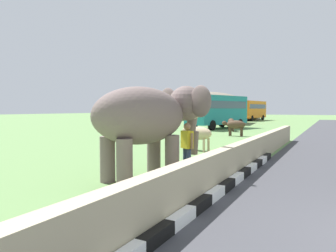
% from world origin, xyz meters
% --- Properties ---
extents(striped_curb, '(16.20, 0.20, 0.24)m').
position_xyz_m(striped_curb, '(-0.35, 4.16, 0.12)').
color(striped_curb, white).
rests_on(striped_curb, ground_plane).
extents(barrier_parapet, '(28.00, 0.36, 1.00)m').
position_xyz_m(barrier_parapet, '(2.00, 4.46, 0.50)').
color(barrier_parapet, tan).
rests_on(barrier_parapet, ground_plane).
extents(elephant, '(4.06, 3.11, 2.88)m').
position_xyz_m(elephant, '(2.15, 6.64, 1.88)').
color(elephant, '#715E5B').
rests_on(elephant, ground_plane).
extents(person_handler, '(0.41, 0.61, 1.66)m').
position_xyz_m(person_handler, '(3.39, 5.99, 0.93)').
color(person_handler, navy).
rests_on(person_handler, ground_plane).
extents(bus_teal, '(8.49, 4.56, 3.50)m').
position_xyz_m(bus_teal, '(25.70, 12.72, 2.08)').
color(bus_teal, teal).
rests_on(bus_teal, ground_plane).
extents(bus_red, '(9.61, 3.61, 3.50)m').
position_xyz_m(bus_red, '(37.28, 14.69, 2.08)').
color(bus_red, '#B21E1E').
rests_on(bus_red, ground_plane).
extents(bus_orange, '(9.08, 3.59, 3.50)m').
position_xyz_m(bus_orange, '(50.08, 14.84, 2.08)').
color(bus_orange, orange).
rests_on(bus_orange, ground_plane).
extents(cow_near, '(1.04, 1.92, 1.23)m').
position_xyz_m(cow_near, '(8.53, 7.73, 0.87)').
color(cow_near, tan).
rests_on(cow_near, ground_plane).
extents(cow_mid, '(0.61, 1.88, 1.23)m').
position_xyz_m(cow_mid, '(17.64, 8.46, 0.87)').
color(cow_mid, '#473323').
rests_on(cow_mid, ground_plane).
extents(cow_far, '(1.91, 1.10, 1.23)m').
position_xyz_m(cow_far, '(22.33, 10.21, 0.87)').
color(cow_far, '#473323').
rests_on(cow_far, ground_plane).
extents(hill_east, '(26.18, 20.94, 11.28)m').
position_xyz_m(hill_east, '(55.00, 25.02, 0.00)').
color(hill_east, '#716858').
rests_on(hill_east, ground_plane).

